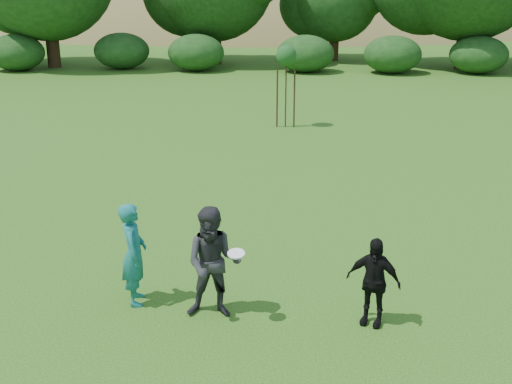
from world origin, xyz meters
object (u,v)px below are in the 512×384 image
player_grey (213,263)px  sapling (286,58)px  player_black (373,282)px  player_teal (134,254)px

player_grey → sapling: 13.26m
player_black → sapling: sapling is taller
player_black → player_teal: bearing=-165.8°
player_teal → player_black: player_teal is taller
player_teal → sapling: sapling is taller
player_teal → sapling: bearing=-21.3°
player_grey → player_black: player_grey is taller
player_grey → sapling: size_ratio=0.65×
sapling → player_grey: bearing=-93.9°
player_teal → player_grey: 1.41m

